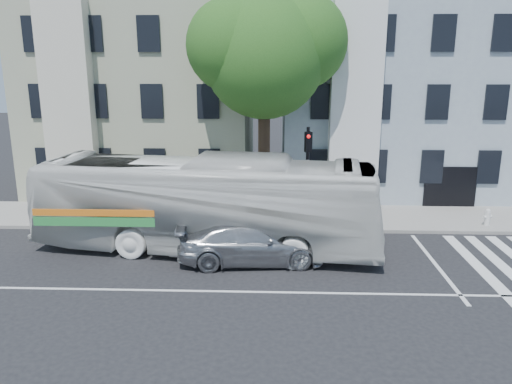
{
  "coord_description": "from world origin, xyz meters",
  "views": [
    {
      "loc": [
        0.48,
        -14.88,
        7.2
      ],
      "look_at": [
        -0.2,
        3.75,
        2.4
      ],
      "focal_mm": 35.0,
      "sensor_mm": 36.0,
      "label": 1
    }
  ],
  "objects_px": {
    "sedan": "(251,241)",
    "traffic_signal": "(308,162)",
    "bus": "(206,204)",
    "fire_hydrant": "(487,217)"
  },
  "relations": [
    {
      "from": "sedan",
      "to": "traffic_signal",
      "type": "bearing_deg",
      "value": -31.29
    },
    {
      "from": "sedan",
      "to": "traffic_signal",
      "type": "distance_m",
      "value": 5.73
    },
    {
      "from": "bus",
      "to": "sedan",
      "type": "relative_size",
      "value": 2.47
    },
    {
      "from": "bus",
      "to": "sedan",
      "type": "distance_m",
      "value": 2.44
    },
    {
      "from": "traffic_signal",
      "to": "sedan",
      "type": "bearing_deg",
      "value": -133.63
    },
    {
      "from": "traffic_signal",
      "to": "fire_hydrant",
      "type": "relative_size",
      "value": 5.8
    },
    {
      "from": "sedan",
      "to": "traffic_signal",
      "type": "height_order",
      "value": "traffic_signal"
    },
    {
      "from": "bus",
      "to": "traffic_signal",
      "type": "height_order",
      "value": "traffic_signal"
    },
    {
      "from": "fire_hydrant",
      "to": "sedan",
      "type": "bearing_deg",
      "value": -157.72
    },
    {
      "from": "fire_hydrant",
      "to": "bus",
      "type": "bearing_deg",
      "value": -165.96
    }
  ]
}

